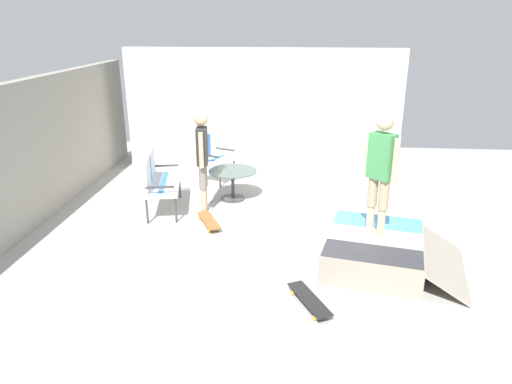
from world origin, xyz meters
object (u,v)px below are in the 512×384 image
at_px(skateboard_spare, 309,299).
at_px(person_skater, 381,168).
at_px(skate_ramp, 376,250).
at_px(patio_table, 233,179).
at_px(patio_bench, 156,177).
at_px(person_watching, 202,155).
at_px(skateboard_by_bench, 209,220).
at_px(patio_chair_near_house, 213,153).

bearing_deg(skateboard_spare, person_skater, -40.43).
height_order(skate_ramp, patio_table, patio_table).
distance_m(person_skater, skateboard_spare, 1.89).
relative_size(skate_ramp, skateboard_spare, 2.63).
relative_size(patio_bench, person_watching, 0.75).
height_order(patio_bench, skateboard_by_bench, patio_bench).
distance_m(patio_bench, skateboard_spare, 3.85).
bearing_deg(person_skater, patio_chair_near_house, 39.31).
xyz_separation_m(skate_ramp, patio_chair_near_house, (3.34, 2.86, 0.40)).
height_order(patio_bench, skateboard_spare, patio_bench).
relative_size(patio_chair_near_house, person_skater, 0.60).
distance_m(skate_ramp, patio_bench, 3.95).
bearing_deg(skate_ramp, person_skater, 141.89).
height_order(person_watching, skateboard_spare, person_watching).
xyz_separation_m(skate_ramp, skateboard_by_bench, (1.10, 2.54, -0.13)).
bearing_deg(patio_chair_near_house, person_skater, -140.69).
xyz_separation_m(person_watching, skateboard_spare, (-2.72, -1.78, -0.97)).
bearing_deg(person_watching, patio_chair_near_house, 4.86).
bearing_deg(patio_table, patio_chair_near_house, 28.75).
distance_m(patio_chair_near_house, person_skater, 4.49).
height_order(patio_chair_near_house, person_watching, person_watching).
relative_size(skate_ramp, patio_bench, 1.59).
distance_m(patio_chair_near_house, skateboard_spare, 4.87).
distance_m(skateboard_by_bench, skateboard_spare, 2.72).
distance_m(person_watching, person_skater, 3.17).
distance_m(person_watching, skateboard_by_bench, 1.12).
xyz_separation_m(person_watching, skateboard_by_bench, (-0.53, -0.17, -0.97)).
relative_size(skate_ramp, skateboard_by_bench, 2.63).
bearing_deg(patio_bench, person_skater, -116.66).
xyz_separation_m(patio_chair_near_house, person_watching, (-1.72, -0.15, 0.44)).
distance_m(skate_ramp, patio_table, 3.28).
xyz_separation_m(patio_chair_near_house, patio_table, (-1.01, -0.56, -0.21)).
bearing_deg(patio_table, skateboard_spare, -158.16).
bearing_deg(person_skater, person_watching, 57.34).
xyz_separation_m(patio_bench, person_skater, (-1.75, -3.49, 0.80)).
relative_size(person_watching, person_skater, 1.05).
bearing_deg(patio_chair_near_house, skateboard_by_bench, -171.95).
height_order(patio_chair_near_house, person_skater, person_skater).
bearing_deg(skateboard_by_bench, patio_table, -10.97).
relative_size(patio_chair_near_house, patio_table, 1.13).
distance_m(patio_table, person_watching, 1.04).
distance_m(patio_table, person_skater, 3.44).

